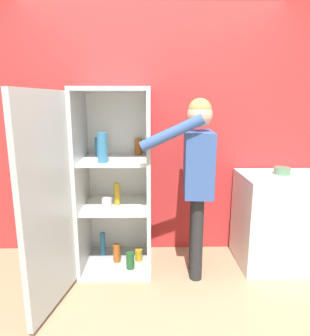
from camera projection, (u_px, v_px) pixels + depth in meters
ground_plane at (153, 304)px, 2.39m from camera, size 12.00×12.00×0.00m
wall_back at (152, 132)px, 3.07m from camera, size 7.00×0.06×2.55m
refrigerator at (103, 185)px, 2.71m from camera, size 0.85×1.28×1.70m
person at (197, 167)px, 2.60m from camera, size 0.64×0.56×1.61m
counter at (280, 220)px, 2.92m from camera, size 0.79×0.62×0.90m
bowl at (282, 171)px, 2.85m from camera, size 0.15×0.15×0.07m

